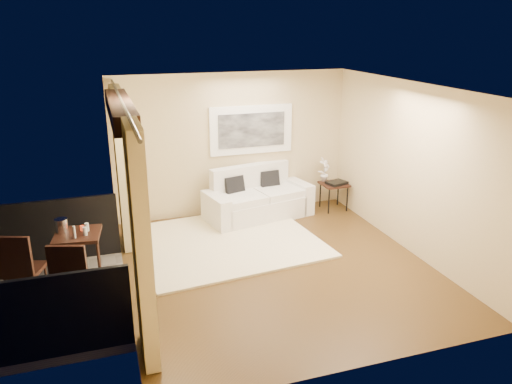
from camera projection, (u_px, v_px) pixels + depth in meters
floor at (277, 266)px, 7.64m from camera, size 5.00×5.00×0.00m
room_shell at (120, 109)px, 6.21m from camera, size 5.00×6.40×5.00m
balcony at (44, 290)px, 6.62m from camera, size 1.81×2.60×1.17m
curtains at (129, 198)px, 6.60m from camera, size 0.16×4.80×2.64m
artwork at (251, 130)px, 9.45m from camera, size 1.62×0.07×0.92m
rug at (226, 241)px, 8.48m from camera, size 3.23×2.88×0.04m
sofa at (257, 200)px, 9.52m from camera, size 2.15×1.26×0.97m
side_table at (334, 186)px, 9.86m from camera, size 0.50×0.50×0.54m
tray at (337, 183)px, 9.79m from camera, size 0.45×0.38×0.05m
orchid at (324, 170)px, 9.88m from camera, size 0.31×0.28×0.49m
bistro_table at (78, 239)px, 7.04m from camera, size 0.69×0.69×0.73m
balcony_chair_far at (19, 265)px, 6.38m from camera, size 0.57×0.57×1.04m
balcony_chair_near at (67, 283)px, 5.90m from camera, size 0.57×0.58×1.06m
ice_bucket at (61, 226)px, 7.03m from camera, size 0.18×0.18×0.20m
candle at (82, 228)px, 7.11m from camera, size 0.06×0.06×0.07m
vase at (74, 232)px, 6.83m from camera, size 0.04×0.04×0.18m
glass_a at (85, 231)px, 6.93m from camera, size 0.06×0.06×0.12m
glass_b at (87, 227)px, 7.07m from camera, size 0.06×0.06×0.12m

